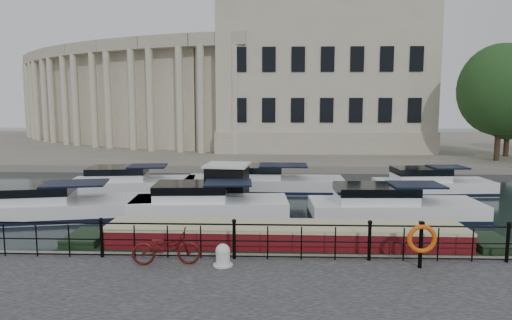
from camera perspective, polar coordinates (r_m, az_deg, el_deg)
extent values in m
plane|color=black|center=(16.27, -2.05, -11.43)|extent=(160.00, 160.00, 0.00)
cube|color=#6B665B|center=(54.61, 0.86, 1.97)|extent=(120.00, 42.00, 0.55)
cylinder|color=black|center=(14.67, -18.73, -9.38)|extent=(0.10, 0.10, 1.10)
sphere|color=black|center=(14.52, -18.83, -7.11)|extent=(0.14, 0.14, 0.14)
cylinder|color=black|center=(13.79, -2.75, -10.06)|extent=(0.10, 0.10, 1.10)
sphere|color=black|center=(13.63, -2.76, -7.65)|extent=(0.14, 0.14, 0.14)
cylinder|color=black|center=(14.05, 14.00, -9.95)|extent=(0.10, 0.10, 1.10)
sphere|color=black|center=(13.88, 14.07, -7.58)|extent=(0.14, 0.14, 0.14)
cylinder|color=black|center=(15.37, 28.94, -9.15)|extent=(0.10, 0.10, 1.10)
sphere|color=black|center=(15.23, 29.07, -6.97)|extent=(0.14, 0.14, 0.14)
cylinder|color=black|center=(13.65, -2.76, -8.05)|extent=(24.00, 0.05, 0.05)
cylinder|color=black|center=(13.79, -2.75, -10.06)|extent=(24.00, 0.04, 0.04)
cylinder|color=black|center=(13.94, -2.74, -11.90)|extent=(24.00, 0.04, 0.04)
cube|color=#ADA38C|center=(48.69, 7.91, 9.84)|extent=(20.00, 14.00, 14.00)
cube|color=#9E937F|center=(49.60, 8.06, 18.41)|extent=(20.40, 14.40, 0.80)
cube|color=#9E937F|center=(48.76, 7.79, 2.79)|extent=(20.30, 14.30, 2.00)
cube|color=#ADA38C|center=(44.64, -3.71, 8.22)|extent=(5.73, 4.06, 11.00)
cube|color=#9E937F|center=(43.12, -4.63, 14.79)|extent=(5.62, 2.73, 1.20)
cylinder|color=#ADA38C|center=(41.68, -2.66, 7.49)|extent=(0.70, 0.70, 9.80)
cylinder|color=#ADA38C|center=(42.77, -6.90, 7.43)|extent=(0.70, 0.70, 9.80)
cube|color=#ADA38C|center=(46.79, -9.65, 8.09)|extent=(5.90, 4.56, 11.00)
cube|color=#9E937F|center=(45.45, -11.12, 14.29)|extent=(5.62, 3.30, 1.20)
cylinder|color=#ADA38C|center=(43.73, -9.53, 7.38)|extent=(0.70, 0.70, 9.80)
cylinder|color=#ADA38C|center=(45.50, -13.10, 7.28)|extent=(0.70, 0.70, 9.80)
cube|color=#ADA38C|center=(49.89, -14.59, 7.89)|extent=(5.99, 4.99, 11.00)
cube|color=#9E937F|center=(48.77, -16.41, 13.63)|extent=(5.55, 3.83, 1.20)
cylinder|color=#ADA38C|center=(46.88, -15.23, 7.20)|extent=(0.70, 0.70, 9.80)
cylinder|color=#ADA38C|center=(49.19, -18.03, 7.09)|extent=(0.70, 0.70, 9.80)
cube|color=#ADA38C|center=(53.73, -18.43, 7.69)|extent=(5.99, 5.36, 11.00)
cube|color=#9E937F|center=(52.87, -20.42, 12.95)|extent=(5.40, 4.29, 1.20)
cylinder|color=#ADA38C|center=(50.88, -19.63, 7.02)|extent=(0.70, 0.70, 9.80)
cylinder|color=#ADA38C|center=(53.59, -21.68, 6.91)|extent=(0.70, 0.70, 9.80)
cube|color=#ADA38C|center=(58.11, -21.22, 7.50)|extent=(5.91, 5.64, 11.00)
cube|color=#9E937F|center=(57.52, -23.26, 12.31)|extent=(5.16, 4.70, 1.20)
cylinder|color=#ADA38C|center=(55.50, -22.81, 6.85)|extent=(0.70, 0.70, 9.80)
cylinder|color=#ADA38C|center=(58.49, -24.19, 6.77)|extent=(0.70, 0.70, 9.80)
cube|color=#ADA38C|center=(62.88, -23.10, 7.35)|extent=(5.74, 5.85, 11.00)
cube|color=#9E937F|center=(62.54, -25.10, 11.75)|extent=(4.86, 5.04, 1.20)
cylinder|color=#ADA38C|center=(60.54, -24.92, 6.72)|extent=(0.70, 0.70, 9.80)
cylinder|color=#ADA38C|center=(63.70, -25.75, 6.66)|extent=(0.70, 0.70, 9.80)
cube|color=#ADA38C|center=(67.88, -24.21, 7.23)|extent=(5.49, 5.97, 11.00)
cube|color=#9E937F|center=(67.79, -26.12, 11.29)|extent=(4.48, 5.30, 1.20)
cylinder|color=#ADA38C|center=(65.84, -26.15, 6.63)|extent=(0.70, 0.70, 9.80)
cylinder|color=#ADA38C|center=(69.09, -26.54, 6.60)|extent=(0.70, 0.70, 9.80)
cube|color=#ADA38C|center=(73.00, -24.69, 7.16)|extent=(5.16, 6.00, 11.00)
cube|color=#9E937F|center=(73.15, -26.48, 10.91)|extent=(4.04, 5.49, 1.20)
cylinder|color=#ADA38C|center=(71.27, -26.67, 6.58)|extent=(0.70, 0.70, 9.80)
cylinder|color=#ADA38C|center=(74.55, -26.71, 6.57)|extent=(0.70, 0.70, 9.80)
cube|color=#ADA38C|center=(78.15, -24.64, 7.11)|extent=(4.76, 5.95, 11.00)
cube|color=#9E937F|center=(78.53, -26.31, 10.61)|extent=(3.54, 5.60, 1.20)
cylinder|color=#ADA38C|center=(76.74, -26.63, 6.57)|extent=(0.70, 0.70, 9.80)
cylinder|color=#ADA38C|center=(80.00, -26.39, 6.58)|extent=(0.70, 0.70, 9.80)
imported|color=#450D0C|center=(13.56, -11.15, -10.65)|extent=(2.01, 0.87, 1.03)
cylinder|color=silver|center=(13.37, -4.16, -12.16)|extent=(0.40, 0.40, 0.43)
sphere|color=silver|center=(13.30, -4.17, -11.29)|extent=(0.43, 0.43, 0.43)
cylinder|color=silver|center=(13.43, -4.15, -12.93)|extent=(0.57, 0.57, 0.04)
cylinder|color=black|center=(13.82, 19.89, -10.01)|extent=(0.11, 0.11, 1.30)
cube|color=black|center=(13.65, 20.01, -7.41)|extent=(0.13, 0.13, 0.09)
torus|color=#DB510B|center=(13.69, 20.03, -9.24)|extent=(0.82, 0.13, 0.82)
cube|color=black|center=(15.52, 3.53, -11.97)|extent=(14.70, 2.11, 0.88)
cube|color=#5E0D13|center=(15.32, 3.55, -9.67)|extent=(11.76, 1.79, 0.68)
cube|color=#BFB88B|center=(15.21, 3.56, -8.23)|extent=(11.76, 1.85, 0.10)
cube|color=#6B665B|center=(23.56, -3.58, -5.46)|extent=(3.18, 2.75, 0.25)
cube|color=black|center=(23.35, -3.60, -2.94)|extent=(2.16, 2.16, 1.76)
cube|color=white|center=(23.21, -3.61, -0.63)|extent=(2.37, 2.37, 0.12)
cube|color=silver|center=(22.82, -24.23, -6.11)|extent=(9.48, 4.58, 1.20)
cube|color=black|center=(22.84, -24.22, -6.30)|extent=(9.58, 4.63, 0.18)
cube|color=silver|center=(22.95, -26.98, -4.01)|extent=(4.48, 3.06, 0.90)
cube|color=black|center=(22.31, -21.68, -2.73)|extent=(3.07, 2.46, 0.08)
cube|color=white|center=(21.27, -5.77, -6.44)|extent=(7.25, 3.03, 1.20)
cube|color=black|center=(21.29, -5.77, -6.65)|extent=(7.33, 3.06, 0.18)
cube|color=white|center=(21.17, -8.11, -4.18)|extent=(3.32, 2.33, 0.90)
cube|color=black|center=(20.94, -3.49, -2.86)|extent=(2.24, 1.95, 0.08)
cube|color=white|center=(21.62, 16.92, -6.49)|extent=(7.62, 2.88, 1.20)
cube|color=black|center=(21.64, 16.91, -6.70)|extent=(7.70, 2.91, 0.18)
cube|color=white|center=(21.20, 14.65, -4.33)|extent=(3.46, 2.27, 0.90)
cube|color=black|center=(21.63, 19.35, -2.93)|extent=(2.32, 1.92, 0.08)
cube|color=silver|center=(27.52, -15.06, -3.54)|extent=(7.32, 3.54, 1.20)
cube|color=black|center=(27.53, -15.06, -3.71)|extent=(7.39, 3.58, 0.18)
cube|color=silver|center=(27.54, -16.85, -1.80)|extent=(3.41, 2.59, 0.90)
cube|color=black|center=(27.17, -13.40, -0.74)|extent=(2.32, 2.14, 0.08)
cube|color=silver|center=(27.06, 1.03, -3.47)|extent=(9.33, 2.96, 1.20)
cube|color=black|center=(27.08, 1.03, -3.64)|extent=(9.42, 2.99, 0.18)
cube|color=silver|center=(26.98, -1.33, -1.68)|extent=(4.22, 2.36, 0.90)
cube|color=black|center=(26.83, 3.41, -0.66)|extent=(2.82, 2.00, 0.08)
cube|color=white|center=(28.11, 21.25, -3.56)|extent=(6.66, 2.82, 1.20)
cube|color=black|center=(28.13, 21.24, -3.72)|extent=(6.72, 2.85, 0.18)
cube|color=white|center=(27.67, 19.85, -1.88)|extent=(3.06, 2.12, 0.90)
cube|color=black|center=(28.23, 22.82, -0.82)|extent=(2.07, 1.77, 0.08)
cylinder|color=black|center=(41.64, 27.95, 2.02)|extent=(0.44, 0.44, 3.06)
ellipsoid|color=#183D13|center=(41.54, 28.28, 7.74)|extent=(6.64, 6.64, 7.34)
sphere|color=#183D13|center=(41.43, 29.21, 6.47)|extent=(4.90, 4.90, 4.90)
cylinder|color=black|center=(45.49, 28.81, 1.79)|extent=(0.44, 0.44, 2.20)
ellipsoid|color=#163A12|center=(45.36, 29.04, 5.55)|extent=(4.78, 4.78, 5.28)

